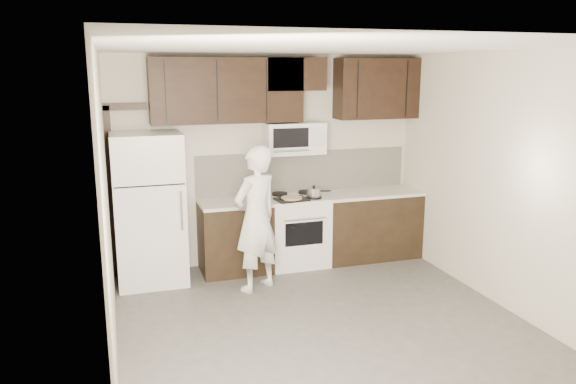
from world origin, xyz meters
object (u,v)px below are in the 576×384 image
stove (296,230)px  refrigerator (149,209)px  person (256,219)px  microwave (294,138)px

stove → refrigerator: (-1.85, -0.05, 0.44)m
stove → person: person is taller
microwave → refrigerator: size_ratio=0.42×
refrigerator → person: 1.30m
stove → microwave: size_ratio=1.24×
microwave → person: bearing=-132.2°
stove → refrigerator: refrigerator is taller
stove → person: (-0.71, -0.66, 0.39)m
microwave → stove: bearing=-89.9°
person → refrigerator: bearing=-57.3°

